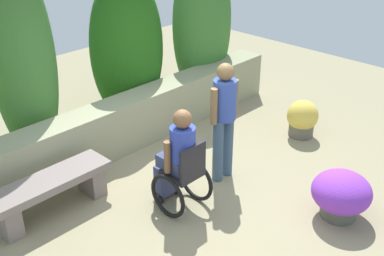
# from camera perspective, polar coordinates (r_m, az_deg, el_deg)

# --- Properties ---
(ground_plane) EXTENTS (12.34, 12.34, 0.00)m
(ground_plane) POSITION_cam_1_polar(r_m,az_deg,el_deg) (6.18, 1.17, -8.21)
(ground_plane) COLOR gray
(stone_retaining_wall) EXTENTS (6.39, 0.47, 0.77)m
(stone_retaining_wall) POSITION_cam_1_polar(r_m,az_deg,el_deg) (7.09, -9.08, 0.09)
(stone_retaining_wall) COLOR gray
(stone_retaining_wall) RESTS_ON ground
(hedge_backdrop) EXTENTS (6.05, 1.08, 2.94)m
(hedge_backdrop) POSITION_cam_1_polar(r_m,az_deg,el_deg) (7.24, -11.45, 8.83)
(hedge_backdrop) COLOR #3D7521
(hedge_backdrop) RESTS_ON ground
(stone_bench) EXTENTS (1.51, 0.44, 0.48)m
(stone_bench) POSITION_cam_1_polar(r_m,az_deg,el_deg) (6.00, -16.46, -7.02)
(stone_bench) COLOR gray
(stone_bench) RESTS_ON ground
(person_in_wheelchair) EXTENTS (0.53, 0.66, 1.33)m
(person_in_wheelchair) POSITION_cam_1_polar(r_m,az_deg,el_deg) (5.69, -1.48, -4.16)
(person_in_wheelchair) COLOR black
(person_in_wheelchair) RESTS_ON ground
(person_standing_companion) EXTENTS (0.49, 0.30, 1.63)m
(person_standing_companion) POSITION_cam_1_polar(r_m,az_deg,el_deg) (6.12, 3.83, 1.61)
(person_standing_companion) COLOR #3A536B
(person_standing_companion) RESTS_ON ground
(flower_pot_purple_near) EXTENTS (0.70, 0.70, 0.58)m
(flower_pot_purple_near) POSITION_cam_1_polar(r_m,az_deg,el_deg) (5.96, 17.30, -7.54)
(flower_pot_purple_near) COLOR #515549
(flower_pot_purple_near) RESTS_ON ground
(flower_pot_terracotta_by_wall) EXTENTS (0.48, 0.48, 0.59)m
(flower_pot_terracotta_by_wall) POSITION_cam_1_polar(r_m,az_deg,el_deg) (7.65, 12.97, 1.07)
(flower_pot_terracotta_by_wall) COLOR #5D584B
(flower_pot_terracotta_by_wall) RESTS_ON ground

